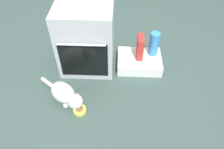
% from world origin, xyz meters
% --- Properties ---
extents(ground, '(8.00, 8.00, 0.00)m').
position_xyz_m(ground, '(0.00, 0.00, 0.00)').
color(ground, '#384C47').
extents(oven, '(0.61, 0.55, 0.80)m').
position_xyz_m(oven, '(-0.08, 0.42, 0.40)').
color(oven, '#B7BABF').
rests_on(oven, ground).
extents(pantry_cabinet, '(0.53, 0.40, 0.14)m').
position_xyz_m(pantry_cabinet, '(0.55, 0.43, 0.07)').
color(pantry_cabinet, white).
rests_on(pantry_cabinet, ground).
extents(food_bowl, '(0.13, 0.13, 0.08)m').
position_xyz_m(food_bowl, '(-0.09, -0.28, 0.03)').
color(food_bowl, '#D1D14C').
rests_on(food_bowl, ground).
extents(cat, '(0.54, 0.46, 0.23)m').
position_xyz_m(cat, '(-0.25, -0.16, 0.12)').
color(cat, silver).
rests_on(cat, ground).
extents(cereal_box, '(0.07, 0.18, 0.28)m').
position_xyz_m(cereal_box, '(0.54, 0.45, 0.28)').
color(cereal_box, '#B72D28').
rests_on(cereal_box, pantry_cabinet).
extents(water_bottle, '(0.11, 0.11, 0.30)m').
position_xyz_m(water_bottle, '(0.71, 0.51, 0.29)').
color(water_bottle, '#388CD1').
rests_on(water_bottle, pantry_cabinet).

